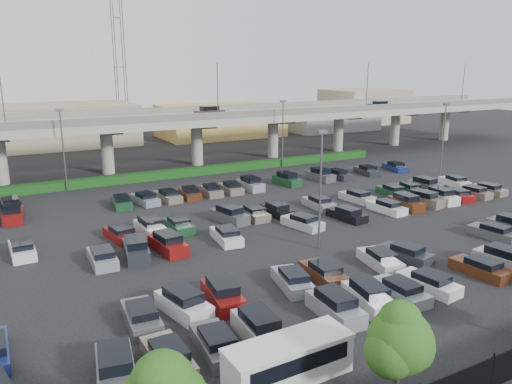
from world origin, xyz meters
The scene contains 8 objects.
ground centered at (0.00, 0.00, 0.00)m, with size 280.00×280.00×0.00m, color black.
overpass centered at (-0.21, 31.99, 6.97)m, with size 150.00×13.00×15.80m.
hedge centered at (0.00, 25.00, 0.55)m, with size 66.00×1.60×1.10m, color #113B11.
shuttle_bus centered at (-12.29, -22.54, 1.17)m, with size 6.75×2.46×2.15m.
parked_cars centered at (0.24, -4.33, 0.62)m, with size 63.13×41.60×1.67m.
light_poles centered at (-4.13, 2.00, 6.24)m, with size 66.90×48.38×10.30m.
distant_buildings centered at (12.38, 61.81, 3.74)m, with size 138.00×24.00×9.00m.
comm_tower centered at (4.00, 74.00, 15.61)m, with size 2.40×2.40×30.00m.
Camera 1 is at (-24.39, -41.23, 15.48)m, focal length 35.00 mm.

